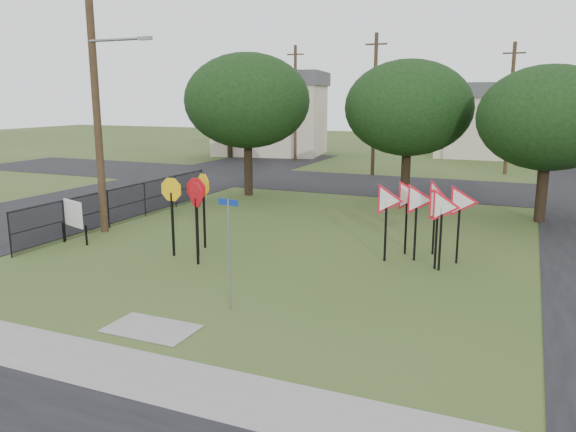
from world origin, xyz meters
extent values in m
plane|color=#334B1C|center=(0.00, 0.00, 0.00)|extent=(140.00, 140.00, 0.00)
cube|color=gray|center=(0.00, -4.20, 0.01)|extent=(30.00, 1.60, 0.02)
cube|color=#334B1C|center=(0.00, -5.40, 0.01)|extent=(30.00, 0.80, 0.02)
cube|color=black|center=(-12.00, 10.00, 0.01)|extent=(8.00, 50.00, 0.02)
cube|color=black|center=(0.00, 20.00, 0.01)|extent=(60.00, 8.00, 0.02)
cube|color=gray|center=(0.00, -2.40, 0.01)|extent=(2.00, 1.20, 0.02)
cylinder|color=gray|center=(1.04, -0.66, 1.36)|extent=(0.05, 0.05, 2.72)
cube|color=navy|center=(1.04, -0.66, 2.65)|extent=(0.56, 0.10, 0.15)
cube|color=black|center=(-2.22, 3.07, 1.04)|extent=(0.06, 0.06, 2.07)
cube|color=black|center=(-1.70, 2.24, 1.04)|extent=(0.06, 0.06, 2.07)
cube|color=black|center=(-2.95, 2.76, 1.04)|extent=(0.06, 0.06, 2.07)
cube|color=black|center=(-2.53, 4.00, 1.04)|extent=(0.06, 0.06, 2.07)
cube|color=black|center=(3.49, 4.88, 0.95)|extent=(0.06, 0.06, 1.90)
cube|color=black|center=(4.33, 5.30, 0.95)|extent=(0.06, 0.06, 1.90)
cube|color=black|center=(5.07, 4.67, 0.95)|extent=(0.06, 0.06, 1.90)
cube|color=black|center=(3.91, 5.94, 0.95)|extent=(0.06, 0.06, 1.90)
cube|color=black|center=(4.75, 6.25, 0.95)|extent=(0.06, 0.06, 1.90)
cube|color=black|center=(5.59, 5.51, 0.95)|extent=(0.06, 0.06, 1.90)
cube|color=black|center=(5.20, 4.55, 0.95)|extent=(0.06, 0.06, 1.90)
cube|color=black|center=(-7.51, 2.65, 0.36)|extent=(0.05, 0.05, 0.72)
cube|color=black|center=(-6.48, 2.65, 0.36)|extent=(0.05, 0.05, 0.72)
cube|color=silver|center=(-7.00, 2.65, 1.08)|extent=(1.18, 0.45, 0.93)
cylinder|color=#463320|center=(-7.30, 4.50, 5.00)|extent=(0.28, 0.28, 10.00)
cylinder|color=gray|center=(-6.10, 4.40, 7.00)|extent=(2.40, 0.10, 0.10)
cube|color=gray|center=(-4.90, 4.40, 7.00)|extent=(0.50, 0.18, 0.12)
cylinder|color=#463320|center=(-2.00, 24.00, 4.50)|extent=(0.24, 0.24, 9.00)
cube|color=#463320|center=(-2.00, 24.00, 8.30)|extent=(1.40, 0.10, 0.10)
cylinder|color=#463320|center=(6.00, 28.00, 4.25)|extent=(0.24, 0.24, 8.50)
cube|color=#463320|center=(6.00, 28.00, 7.80)|extent=(1.40, 0.10, 0.10)
cylinder|color=#463320|center=(-10.00, 30.00, 4.50)|extent=(0.24, 0.24, 9.00)
cube|color=#463320|center=(-10.00, 30.00, 8.30)|extent=(1.40, 0.10, 0.10)
cylinder|color=black|center=(-7.60, 0.50, 0.75)|extent=(0.05, 0.05, 1.50)
cylinder|color=black|center=(-7.60, 2.80, 0.75)|extent=(0.05, 0.05, 1.50)
cylinder|color=black|center=(-7.60, 5.10, 0.75)|extent=(0.05, 0.05, 1.50)
cylinder|color=black|center=(-7.60, 7.40, 0.75)|extent=(0.05, 0.05, 1.50)
cylinder|color=black|center=(-7.60, 9.70, 0.75)|extent=(0.05, 0.05, 1.50)
cylinder|color=black|center=(-7.60, 12.00, 0.75)|extent=(0.05, 0.05, 1.50)
cube|color=black|center=(-7.60, 6.25, 1.46)|extent=(0.03, 11.50, 0.03)
cube|color=black|center=(-7.60, 6.25, 0.75)|extent=(0.03, 11.50, 0.03)
cube|color=black|center=(-7.60, 6.25, 0.75)|extent=(0.01, 11.50, 1.50)
cube|color=beige|center=(-14.00, 34.00, 3.00)|extent=(10.08, 8.46, 6.00)
cube|color=#4B4B51|center=(-14.00, 34.00, 6.60)|extent=(10.58, 8.88, 1.20)
cube|color=beige|center=(4.00, 40.00, 2.50)|extent=(8.00, 8.00, 5.00)
cube|color=#4B4B51|center=(4.00, 40.00, 5.60)|extent=(8.40, 8.40, 1.20)
cylinder|color=black|center=(-6.00, 14.00, 1.31)|extent=(0.44, 0.44, 2.62)
ellipsoid|color=black|center=(-6.00, 14.00, 4.87)|extent=(6.40, 6.40, 4.80)
cylinder|color=black|center=(2.00, 15.00, 1.22)|extent=(0.44, 0.44, 2.45)
ellipsoid|color=black|center=(2.00, 15.00, 4.55)|extent=(6.00, 6.00, 4.50)
cylinder|color=black|center=(8.00, 13.00, 1.14)|extent=(0.44, 0.44, 2.27)
ellipsoid|color=black|center=(8.00, 13.00, 4.23)|extent=(5.60, 5.60, 4.20)
cylinder|color=black|center=(-16.00, 30.00, 1.40)|extent=(0.44, 0.44, 2.80)
ellipsoid|color=black|center=(-16.00, 30.00, 5.18)|extent=(6.80, 6.80, 5.10)
camera|label=1|loc=(7.40, -11.91, 5.05)|focal=35.00mm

